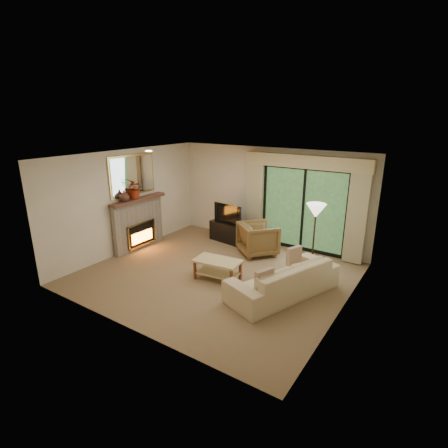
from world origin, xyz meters
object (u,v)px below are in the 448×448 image
Objects in this scene: sofa at (283,278)px; coffee_table at (218,270)px; armchair at (258,239)px; media_console at (230,232)px.

sofa reaches higher than coffee_table.
armchair is 1.76m from coffee_table.
media_console is 1.22× the size of armchair.
armchair is at bearing -11.34° from media_console.
sofa is at bearing 171.55° from armchair.
coffee_table is at bearing -62.70° from sofa.
armchair is 2.12m from sofa.
coffee_table is at bearing -55.81° from media_console.
armchair reaches higher than media_console.
coffee_table is (-0.03, -1.75, -0.18)m from armchair.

